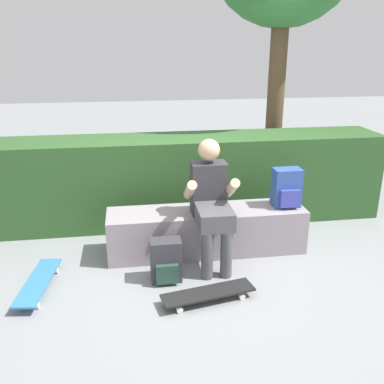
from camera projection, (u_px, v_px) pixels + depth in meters
name	position (u px, v px, depth m)	size (l,w,h in m)	color
ground_plane	(211.00, 263.00, 4.22)	(24.00, 24.00, 0.00)	gray
bench_main	(207.00, 231.00, 4.40)	(2.02, 0.47, 0.46)	gray
person_skater	(211.00, 199.00, 4.05)	(0.49, 0.62, 1.21)	#333338
skateboard_near_person	(208.00, 293.00, 3.59)	(0.82, 0.35, 0.09)	black
skateboard_beside_bench	(38.00, 282.00, 3.75)	(0.30, 0.82, 0.09)	teal
backpack_on_bench	(287.00, 188.00, 4.36)	(0.28, 0.23, 0.40)	#2D4C99
backpack_on_ground	(166.00, 261.00, 3.86)	(0.28, 0.23, 0.40)	#333338
hedge_row	(158.00, 180.00, 5.06)	(5.38, 0.69, 1.03)	#2B5125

